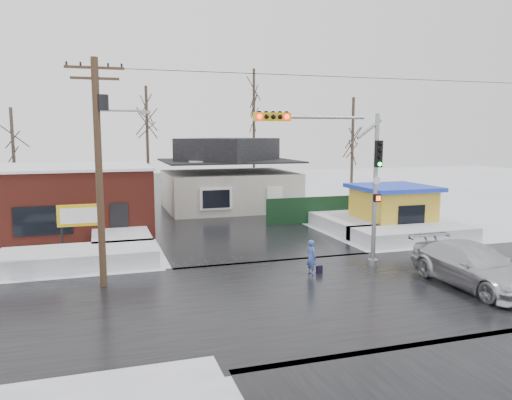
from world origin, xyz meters
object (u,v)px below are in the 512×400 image
object	(u,v)px
utility_pole	(100,159)
kiosk	(392,208)
traffic_signal	(345,169)
marquee_sign	(80,217)
car	(474,266)
pedestrian	(311,257)

from	to	relation	value
utility_pole	kiosk	bearing A→B (deg)	20.44
traffic_signal	marquee_sign	xyz separation A→B (m)	(-11.43, 6.53, -2.62)
kiosk	car	world-z (taller)	kiosk
utility_pole	marquee_sign	world-z (taller)	utility_pole
pedestrian	utility_pole	bearing A→B (deg)	71.16
marquee_sign	pedestrian	xyz separation A→B (m)	(9.67, -6.97, -1.16)
pedestrian	car	world-z (taller)	car
car	kiosk	bearing A→B (deg)	70.98
pedestrian	traffic_signal	bearing A→B (deg)	-88.40
pedestrian	marquee_sign	bearing A→B (deg)	41.86
utility_pole	car	bearing A→B (deg)	-17.96
utility_pole	car	size ratio (longest dim) A/B	1.54
utility_pole	pedestrian	distance (m)	9.69
traffic_signal	car	distance (m)	6.60
marquee_sign	kiosk	world-z (taller)	kiosk
traffic_signal	marquee_sign	size ratio (longest dim) A/B	2.75
kiosk	marquee_sign	bearing A→B (deg)	-178.45
marquee_sign	utility_pole	bearing A→B (deg)	-79.87
utility_pole	car	world-z (taller)	utility_pole
traffic_signal	kiosk	distance (m)	10.43
car	utility_pole	bearing A→B (deg)	159.92
pedestrian	car	xyz separation A→B (m)	(5.47, -3.59, 0.09)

